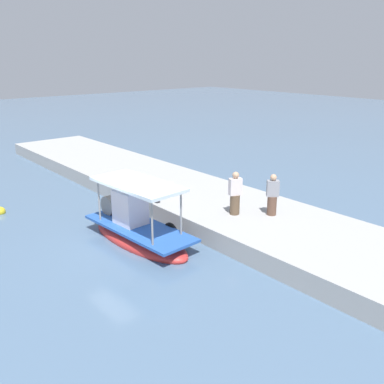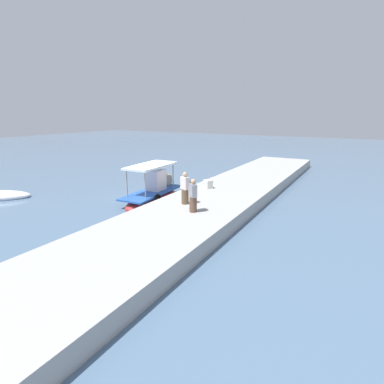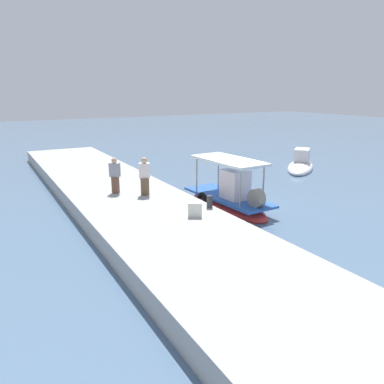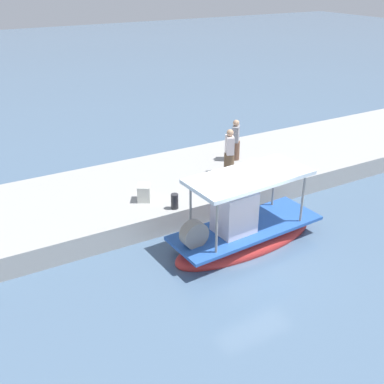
# 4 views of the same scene
# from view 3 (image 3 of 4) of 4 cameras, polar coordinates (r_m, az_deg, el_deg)

# --- Properties ---
(ground_plane) EXTENTS (120.00, 120.00, 0.00)m
(ground_plane) POSITION_cam_3_polar(r_m,az_deg,el_deg) (17.67, 6.96, -2.55)
(ground_plane) COLOR slate
(dock_quay) EXTENTS (36.00, 4.95, 0.73)m
(dock_quay) POSITION_cam_3_polar(r_m,az_deg,el_deg) (15.45, -6.60, -3.74)
(dock_quay) COLOR #A6A6A4
(dock_quay) RESTS_ON ground_plane
(main_fishing_boat) EXTENTS (5.16, 2.06, 2.67)m
(main_fishing_boat) POSITION_cam_3_polar(r_m,az_deg,el_deg) (17.52, 5.58, -1.15)
(main_fishing_boat) COLOR red
(main_fishing_boat) RESTS_ON ground_plane
(fisherman_near_bollard) EXTENTS (0.52, 0.52, 1.65)m
(fisherman_near_bollard) POSITION_cam_3_polar(r_m,az_deg,el_deg) (17.70, -11.51, 2.23)
(fisherman_near_bollard) COLOR brown
(fisherman_near_bollard) RESTS_ON dock_quay
(fisherman_by_crate) EXTENTS (0.50, 0.55, 1.72)m
(fisherman_by_crate) POSITION_cam_3_polar(r_m,az_deg,el_deg) (17.12, -7.14, 2.11)
(fisherman_by_crate) COLOR brown
(fisherman_by_crate) RESTS_ON dock_quay
(mooring_bollard) EXTENTS (0.24, 0.24, 0.50)m
(mooring_bollard) POSITION_cam_3_polar(r_m,az_deg,el_deg) (15.26, 2.67, -1.47)
(mooring_bollard) COLOR #2D2D33
(mooring_bollard) RESTS_ON dock_quay
(cargo_crate) EXTENTS (0.62, 0.65, 0.55)m
(cargo_crate) POSITION_cam_3_polar(r_m,az_deg,el_deg) (14.25, 0.44, -2.57)
(cargo_crate) COLOR silver
(cargo_crate) RESTS_ON dock_quay
(moored_boat_near) EXTENTS (4.46, 4.85, 1.61)m
(moored_boat_near) POSITION_cam_3_polar(r_m,az_deg,el_deg) (27.35, 16.03, 3.88)
(moored_boat_near) COLOR white
(moored_boat_near) RESTS_ON ground_plane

